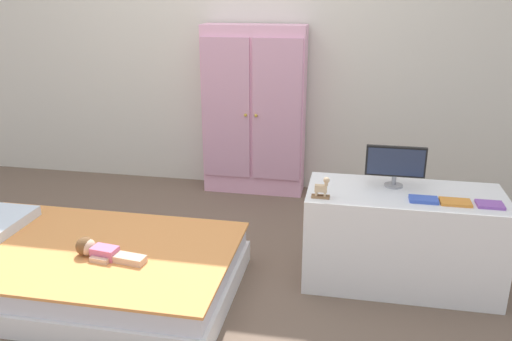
# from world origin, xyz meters

# --- Properties ---
(ground_plane) EXTENTS (10.00, 10.00, 0.02)m
(ground_plane) POSITION_xyz_m (0.00, 0.00, -0.01)
(ground_plane) COLOR brown
(back_wall) EXTENTS (6.40, 0.05, 2.70)m
(back_wall) POSITION_xyz_m (0.00, 1.57, 1.35)
(back_wall) COLOR silver
(back_wall) RESTS_ON ground_plane
(bed) EXTENTS (1.63, 0.97, 0.24)m
(bed) POSITION_xyz_m (-0.44, -0.20, 0.12)
(bed) COLOR white
(bed) RESTS_ON ground_plane
(doll) EXTENTS (0.39, 0.14, 0.10)m
(doll) POSITION_xyz_m (-0.31, -0.27, 0.28)
(doll) COLOR #D6668E
(doll) RESTS_ON bed
(wardrobe) EXTENTS (0.78, 0.26, 1.30)m
(wardrobe) POSITION_xyz_m (0.18, 1.41, 0.65)
(wardrobe) COLOR #EFADCC
(wardrobe) RESTS_ON ground_plane
(tv_stand) EXTENTS (1.03, 0.47, 0.53)m
(tv_stand) POSITION_xyz_m (1.23, 0.20, 0.27)
(tv_stand) COLOR white
(tv_stand) RESTS_ON ground_plane
(tv_monitor) EXTENTS (0.32, 0.10, 0.23)m
(tv_monitor) POSITION_xyz_m (1.17, 0.28, 0.67)
(tv_monitor) COLOR #99999E
(tv_monitor) RESTS_ON tv_stand
(rocking_horse_toy) EXTENTS (0.09, 0.04, 0.11)m
(rocking_horse_toy) POSITION_xyz_m (0.80, 0.04, 0.59)
(rocking_horse_toy) COLOR #8E6642
(rocking_horse_toy) RESTS_ON tv_stand
(book_blue) EXTENTS (0.14, 0.08, 0.02)m
(book_blue) POSITION_xyz_m (1.31, 0.09, 0.54)
(book_blue) COLOR blue
(book_blue) RESTS_ON tv_stand
(book_orange) EXTENTS (0.15, 0.10, 0.01)m
(book_orange) POSITION_xyz_m (1.46, 0.09, 0.54)
(book_orange) COLOR orange
(book_orange) RESTS_ON tv_stand
(book_purple) EXTENTS (0.13, 0.10, 0.01)m
(book_purple) POSITION_xyz_m (1.63, 0.09, 0.54)
(book_purple) COLOR #8E51B2
(book_purple) RESTS_ON tv_stand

